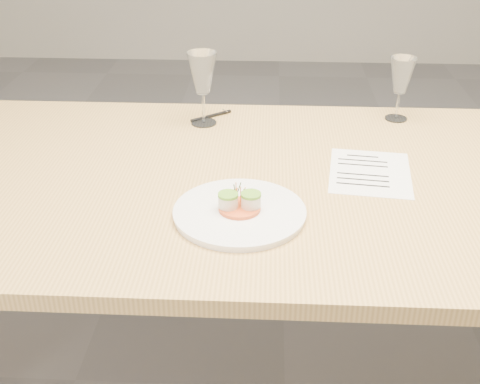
{
  "coord_description": "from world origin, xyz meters",
  "views": [
    {
      "loc": [
        -0.07,
        -1.36,
        1.45
      ],
      "look_at": [
        -0.13,
        -0.18,
        0.8
      ],
      "focal_mm": 45.0,
      "sensor_mm": 36.0,
      "label": 1
    }
  ],
  "objects_px": {
    "wine_glass_0": "(202,74)",
    "dining_table": "(294,199)",
    "ballpoint_pen": "(211,116)",
    "recipe_sheet": "(370,172)",
    "wine_glass_1": "(401,77)",
    "dinner_plate": "(240,211)"
  },
  "relations": [
    {
      "from": "wine_glass_0",
      "to": "dining_table",
      "type": "bearing_deg",
      "value": -51.43
    },
    {
      "from": "wine_glass_0",
      "to": "ballpoint_pen",
      "type": "bearing_deg",
      "value": 70.37
    },
    {
      "from": "dining_table",
      "to": "recipe_sheet",
      "type": "bearing_deg",
      "value": 9.1
    },
    {
      "from": "wine_glass_0",
      "to": "wine_glass_1",
      "type": "bearing_deg",
      "value": 6.3
    },
    {
      "from": "recipe_sheet",
      "to": "ballpoint_pen",
      "type": "bearing_deg",
      "value": 148.13
    },
    {
      "from": "ballpoint_pen",
      "to": "wine_glass_1",
      "type": "height_order",
      "value": "wine_glass_1"
    },
    {
      "from": "ballpoint_pen",
      "to": "wine_glass_0",
      "type": "xyz_separation_m",
      "value": [
        -0.02,
        -0.05,
        0.15
      ]
    },
    {
      "from": "dinner_plate",
      "to": "dining_table",
      "type": "bearing_deg",
      "value": 56.67
    },
    {
      "from": "dinner_plate",
      "to": "ballpoint_pen",
      "type": "xyz_separation_m",
      "value": [
        -0.12,
        0.59,
        -0.01
      ]
    },
    {
      "from": "dinner_plate",
      "to": "recipe_sheet",
      "type": "distance_m",
      "value": 0.4
    },
    {
      "from": "dinner_plate",
      "to": "wine_glass_0",
      "type": "bearing_deg",
      "value": 104.31
    },
    {
      "from": "dining_table",
      "to": "recipe_sheet",
      "type": "height_order",
      "value": "recipe_sheet"
    },
    {
      "from": "recipe_sheet",
      "to": "dinner_plate",
      "type": "bearing_deg",
      "value": -137.49
    },
    {
      "from": "dining_table",
      "to": "wine_glass_0",
      "type": "relative_size",
      "value": 10.97
    },
    {
      "from": "recipe_sheet",
      "to": "ballpoint_pen",
      "type": "height_order",
      "value": "ballpoint_pen"
    },
    {
      "from": "ballpoint_pen",
      "to": "wine_glass_0",
      "type": "distance_m",
      "value": 0.16
    },
    {
      "from": "dinner_plate",
      "to": "wine_glass_1",
      "type": "height_order",
      "value": "wine_glass_1"
    },
    {
      "from": "dining_table",
      "to": "recipe_sheet",
      "type": "xyz_separation_m",
      "value": [
        0.19,
        0.03,
        0.07
      ]
    },
    {
      "from": "recipe_sheet",
      "to": "wine_glass_0",
      "type": "distance_m",
      "value": 0.57
    },
    {
      "from": "dining_table",
      "to": "dinner_plate",
      "type": "bearing_deg",
      "value": -123.33
    },
    {
      "from": "dining_table",
      "to": "dinner_plate",
      "type": "distance_m",
      "value": 0.25
    },
    {
      "from": "wine_glass_1",
      "to": "dinner_plate",
      "type": "bearing_deg",
      "value": -127.02
    }
  ]
}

